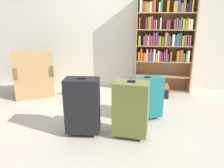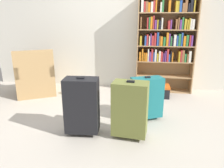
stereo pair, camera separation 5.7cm
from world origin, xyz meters
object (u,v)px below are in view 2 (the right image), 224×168
at_px(armchair, 36,78).
at_px(storage_box, 159,91).
at_px(bookshelf, 166,40).
at_px(suitcase_olive, 130,109).
at_px(mug, 65,92).
at_px(suitcase_teal, 147,98).
at_px(suitcase_black, 82,105).

bearing_deg(armchair, storage_box, 3.26).
bearing_deg(storage_box, bookshelf, 74.90).
relative_size(bookshelf, suitcase_olive, 2.46).
distance_m(bookshelf, mug, 2.24).
xyz_separation_m(armchair, suitcase_olive, (1.93, -1.41, 0.07)).
bearing_deg(suitcase_olive, mug, 133.05).
bearing_deg(bookshelf, suitcase_olive, -106.73).
bearing_deg(mug, suitcase_teal, -30.40).
bearing_deg(armchair, suitcase_black, -46.78).
height_order(armchair, mug, armchair).
xyz_separation_m(bookshelf, suitcase_black, (-1.19, -1.94, -0.65)).
bearing_deg(suitcase_olive, bookshelf, 73.27).
relative_size(bookshelf, mug, 15.40).
height_order(bookshelf, armchair, bookshelf).
distance_m(bookshelf, storage_box, 1.01).
relative_size(bookshelf, suitcase_black, 2.39).
bearing_deg(bookshelf, suitcase_teal, -104.58).
bearing_deg(suitcase_teal, suitcase_black, -147.22).
height_order(bookshelf, suitcase_teal, bookshelf).
relative_size(suitcase_black, suitcase_teal, 1.16).
bearing_deg(suitcase_black, mug, 117.30).
distance_m(mug, suitcase_olive, 2.03).
distance_m(armchair, suitcase_olive, 2.39).
height_order(suitcase_black, suitcase_teal, suitcase_black).
relative_size(armchair, suitcase_olive, 1.26).
relative_size(mug, suitcase_teal, 0.18).
distance_m(armchair, suitcase_teal, 2.32).
relative_size(bookshelf, armchair, 1.96).
bearing_deg(bookshelf, armchair, -168.09).
distance_m(storage_box, suitcase_black, 1.91).
distance_m(bookshelf, suitcase_olive, 2.13).
relative_size(bookshelf, storage_box, 4.67).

